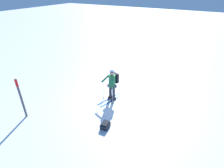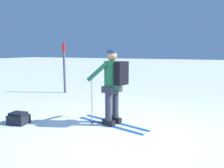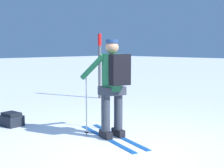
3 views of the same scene
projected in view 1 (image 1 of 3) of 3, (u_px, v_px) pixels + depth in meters
name	position (u px, v px, depth m)	size (l,w,h in m)	color
ground_plane	(123.00, 96.00, 9.61)	(80.00, 80.00, 0.00)	white
skier	(112.00, 83.00, 8.91)	(0.94, 1.85, 1.68)	#144C9E
dropped_backpack	(105.00, 125.00, 7.46)	(0.36, 0.45, 0.27)	black
trail_marker	(20.00, 96.00, 7.60)	(0.11, 0.11, 1.96)	#4C4C51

